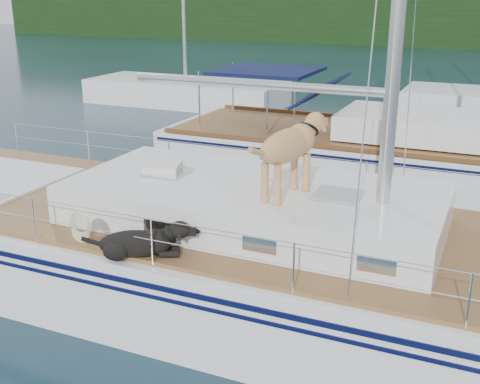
% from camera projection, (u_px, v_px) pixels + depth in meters
% --- Properties ---
extents(ground, '(120.00, 120.00, 0.00)m').
position_uv_depth(ground, '(205.00, 290.00, 9.29)').
color(ground, black).
rests_on(ground, ground).
extents(tree_line, '(90.00, 3.00, 6.00)m').
position_uv_depth(tree_line, '(464.00, 9.00, 47.35)').
color(tree_line, black).
rests_on(tree_line, ground).
extents(shore_bank, '(92.00, 1.00, 1.20)m').
position_uv_depth(shore_bank, '(461.00, 39.00, 49.16)').
color(shore_bank, '#595147').
rests_on(shore_bank, ground).
extents(main_sailboat, '(12.00, 4.00, 14.01)m').
position_uv_depth(main_sailboat, '(210.00, 250.00, 9.03)').
color(main_sailboat, white).
rests_on(main_sailboat, ground).
extents(neighbor_sailboat, '(11.00, 3.50, 13.30)m').
position_uv_depth(neighbor_sailboat, '(396.00, 158.00, 14.25)').
color(neighbor_sailboat, white).
rests_on(neighbor_sailboat, ground).
extents(bg_boat_west, '(8.00, 3.00, 11.65)m').
position_uv_depth(bg_boat_west, '(186.00, 93.00, 24.36)').
color(bg_boat_west, white).
rests_on(bg_boat_west, ground).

